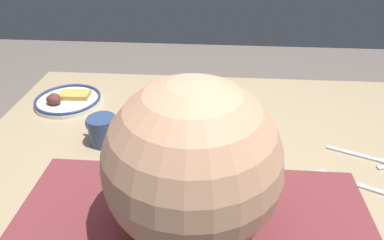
# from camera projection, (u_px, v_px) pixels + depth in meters

# --- Properties ---
(dining_table) EXTENTS (1.45, 0.93, 0.76)m
(dining_table) POSITION_uv_depth(u_px,v_px,m) (207.00, 159.00, 1.21)
(dining_table) COLOR tan
(dining_table) RESTS_ON ground_plane
(plate_near_main) EXTENTS (0.24, 0.24, 0.05)m
(plate_near_main) POSITION_uv_depth(u_px,v_px,m) (67.00, 100.00, 1.35)
(plate_near_main) COLOR white
(plate_near_main) RESTS_ON dining_table
(plate_center_pancakes) EXTENTS (0.23, 0.23, 0.04)m
(plate_center_pancakes) POSITION_uv_depth(u_px,v_px,m) (196.00, 93.00, 1.40)
(plate_center_pancakes) COLOR white
(plate_center_pancakes) RESTS_ON dining_table
(plate_far_companion) EXTENTS (0.26, 0.26, 0.04)m
(plate_far_companion) POSITION_uv_depth(u_px,v_px,m) (217.00, 152.00, 1.07)
(plate_far_companion) COLOR white
(plate_far_companion) RESTS_ON dining_table
(coffee_mug) EXTENTS (0.11, 0.09, 0.09)m
(coffee_mug) POSITION_uv_depth(u_px,v_px,m) (102.00, 130.00, 1.11)
(coffee_mug) COLOR #334772
(coffee_mug) RESTS_ON dining_table
(cell_phone) EXTENTS (0.16, 0.10, 0.01)m
(cell_phone) POSITION_uv_depth(u_px,v_px,m) (105.00, 185.00, 0.96)
(cell_phone) COLOR black
(cell_phone) RESTS_ON dining_table
(fork_near) EXTENTS (0.18, 0.09, 0.01)m
(fork_near) POSITION_uv_depth(u_px,v_px,m) (360.00, 155.00, 1.07)
(fork_near) COLOR silver
(fork_near) RESTS_ON dining_table
(tea_spoon) EXTENTS (0.17, 0.09, 0.01)m
(tea_spoon) POSITION_uv_depth(u_px,v_px,m) (338.00, 178.00, 0.98)
(tea_spoon) COLOR silver
(tea_spoon) RESTS_ON dining_table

